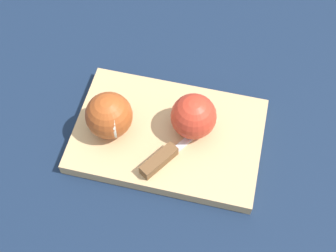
{
  "coord_description": "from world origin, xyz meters",
  "views": [
    {
      "loc": [
        0.04,
        -0.4,
        0.7
      ],
      "look_at": [
        0.0,
        0.0,
        0.04
      ],
      "focal_mm": 50.0,
      "sensor_mm": 36.0,
      "label": 1
    }
  ],
  "objects": [
    {
      "name": "knife",
      "position": [
        -0.0,
        -0.05,
        0.03
      ],
      "size": [
        0.12,
        0.13,
        0.02
      ],
      "rotation": [
        0.0,
        0.0,
        0.85
      ],
      "color": "silver",
      "rests_on": "cutting_board"
    },
    {
      "name": "cutting_board",
      "position": [
        0.0,
        0.0,
        0.01
      ],
      "size": [
        0.34,
        0.25,
        0.02
      ],
      "color": "tan",
      "rests_on": "ground_plane"
    },
    {
      "name": "ground_plane",
      "position": [
        0.0,
        0.0,
        0.0
      ],
      "size": [
        4.0,
        4.0,
        0.0
      ],
      "primitive_type": "plane",
      "color": "#14233D"
    },
    {
      "name": "apple_half_right",
      "position": [
        0.04,
        0.01,
        0.06
      ],
      "size": [
        0.08,
        0.08,
        0.08
      ],
      "rotation": [
        0.0,
        0.0,
        5.99
      ],
      "color": "red",
      "rests_on": "cutting_board"
    },
    {
      "name": "apple_half_left",
      "position": [
        -0.1,
        0.0,
        0.06
      ],
      "size": [
        0.08,
        0.08,
        0.08
      ],
      "rotation": [
        0.0,
        0.0,
        0.25
      ],
      "color": "#AD4C1E",
      "rests_on": "cutting_board"
    }
  ]
}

